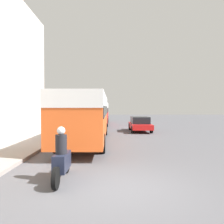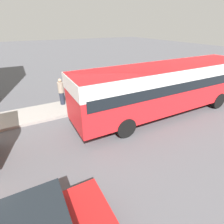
{
  "view_description": "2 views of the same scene",
  "coord_description": "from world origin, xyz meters",
  "px_view_note": "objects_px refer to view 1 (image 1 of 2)",
  "views": [
    {
      "loc": [
        -0.32,
        -6.27,
        2.35
      ],
      "look_at": [
        -0.15,
        14.47,
        1.87
      ],
      "focal_mm": 35.0,
      "sensor_mm": 36.0,
      "label": 1
    },
    {
      "loc": [
        5.16,
        15.5,
        4.89
      ],
      "look_at": [
        -1.86,
        19.23,
        0.85
      ],
      "focal_mm": 28.0,
      "sensor_mm": 36.0,
      "label": 2
    }
  ],
  "objects_px": {
    "bus_following": "(99,110)",
    "pedestrian_near_curb": "(62,119)",
    "bus_lead": "(87,112)",
    "car_crossing": "(140,124)",
    "motorcycle_behind_lead": "(62,159)",
    "pedestrian_walking_away": "(50,123)"
  },
  "relations": [
    {
      "from": "car_crossing",
      "to": "motorcycle_behind_lead",
      "type": "bearing_deg",
      "value": 72.47
    },
    {
      "from": "bus_following",
      "to": "pedestrian_walking_away",
      "type": "bearing_deg",
      "value": -108.57
    },
    {
      "from": "pedestrian_near_curb",
      "to": "pedestrian_walking_away",
      "type": "xyz_separation_m",
      "value": [
        0.21,
        -5.33,
        -0.06
      ]
    },
    {
      "from": "bus_following",
      "to": "pedestrian_near_curb",
      "type": "distance_m",
      "value": 6.52
    },
    {
      "from": "bus_following",
      "to": "pedestrian_near_curb",
      "type": "xyz_separation_m",
      "value": [
        -3.77,
        -5.26,
        -0.86
      ]
    },
    {
      "from": "bus_lead",
      "to": "car_crossing",
      "type": "bearing_deg",
      "value": 54.93
    },
    {
      "from": "motorcycle_behind_lead",
      "to": "pedestrian_near_curb",
      "type": "relative_size",
      "value": 1.31
    },
    {
      "from": "bus_lead",
      "to": "car_crossing",
      "type": "distance_m",
      "value": 7.77
    },
    {
      "from": "car_crossing",
      "to": "pedestrian_walking_away",
      "type": "bearing_deg",
      "value": 16.24
    },
    {
      "from": "bus_following",
      "to": "motorcycle_behind_lead",
      "type": "bearing_deg",
      "value": -90.0
    },
    {
      "from": "bus_lead",
      "to": "pedestrian_walking_away",
      "type": "xyz_separation_m",
      "value": [
        -3.54,
        3.96,
        -1.04
      ]
    },
    {
      "from": "pedestrian_near_curb",
      "to": "pedestrian_walking_away",
      "type": "height_order",
      "value": "pedestrian_near_curb"
    },
    {
      "from": "bus_following",
      "to": "motorcycle_behind_lead",
      "type": "distance_m",
      "value": 22.21
    },
    {
      "from": "bus_following",
      "to": "car_crossing",
      "type": "bearing_deg",
      "value": -62.01
    },
    {
      "from": "car_crossing",
      "to": "pedestrian_walking_away",
      "type": "relative_size",
      "value": 2.78
    },
    {
      "from": "motorcycle_behind_lead",
      "to": "bus_lead",
      "type": "bearing_deg",
      "value": 90.08
    },
    {
      "from": "bus_following",
      "to": "motorcycle_behind_lead",
      "type": "relative_size",
      "value": 5.01
    },
    {
      "from": "bus_following",
      "to": "pedestrian_walking_away",
      "type": "height_order",
      "value": "bus_following"
    },
    {
      "from": "car_crossing",
      "to": "pedestrian_near_curb",
      "type": "bearing_deg",
      "value": -20.25
    },
    {
      "from": "pedestrian_near_curb",
      "to": "bus_lead",
      "type": "bearing_deg",
      "value": -67.96
    },
    {
      "from": "pedestrian_near_curb",
      "to": "pedestrian_walking_away",
      "type": "relative_size",
      "value": 1.07
    },
    {
      "from": "bus_lead",
      "to": "bus_following",
      "type": "distance_m",
      "value": 14.54
    }
  ]
}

